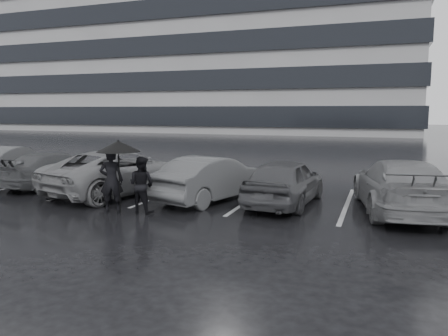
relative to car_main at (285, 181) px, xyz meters
name	(u,v)px	position (x,y,z in m)	size (l,w,h in m)	color
ground	(203,215)	(-1.73, -1.92, -0.67)	(160.00, 160.00, 0.00)	black
office_building	(190,27)	(-23.73, 46.08, 13.67)	(61.00, 26.00, 29.00)	gray
car_main	(285,181)	(0.00, 0.00, 0.00)	(1.58, 3.93, 1.34)	black
car_west_a	(212,178)	(-2.17, -0.14, -0.01)	(1.40, 4.02, 1.32)	#2C2D2F
car_west_b	(120,172)	(-5.35, -0.13, 0.04)	(2.35, 5.10, 1.42)	#4F4F52
car_west_c	(56,169)	(-8.28, 0.27, -0.07)	(1.69, 4.15, 1.21)	black
car_west_d	(10,163)	(-10.89, 0.77, -0.01)	(1.39, 4.00, 1.32)	#2C2D2F
car_east	(400,186)	(3.04, 0.13, 0.03)	(1.97, 4.85, 1.41)	#4F4F52
pedestrian_left	(111,181)	(-4.12, -2.42, 0.17)	(0.61, 0.40, 1.67)	black
pedestrian_right	(141,185)	(-3.34, -2.22, 0.07)	(0.72, 0.56, 1.48)	black
umbrella	(118,146)	(-3.88, -2.42, 1.08)	(1.13, 1.13, 1.92)	black
stall_stripes	(210,195)	(-2.53, 0.58, -0.67)	(19.72, 5.00, 0.00)	#A4A4A7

